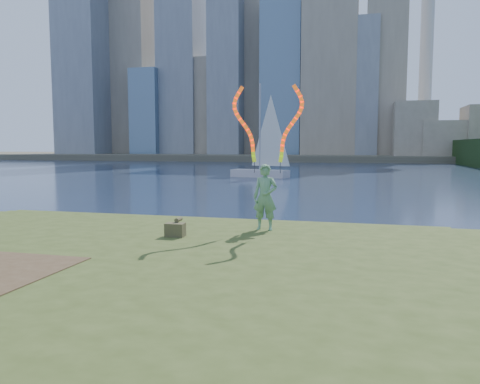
# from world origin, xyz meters

# --- Properties ---
(ground) EXTENTS (320.00, 320.00, 0.00)m
(ground) POSITION_xyz_m (0.00, 0.00, 0.00)
(ground) COLOR #18243C
(ground) RESTS_ON ground
(grassy_knoll) EXTENTS (20.00, 18.00, 0.80)m
(grassy_knoll) POSITION_xyz_m (0.00, -2.30, 0.34)
(grassy_knoll) COLOR #384819
(grassy_knoll) RESTS_ON ground
(far_shore) EXTENTS (320.00, 40.00, 1.20)m
(far_shore) POSITION_xyz_m (0.00, 95.00, 0.60)
(far_shore) COLOR #514C3B
(far_shore) RESTS_ON ground
(woman_with_ribbons) EXTENTS (2.10, 0.43, 4.13)m
(woman_with_ribbons) POSITION_xyz_m (2.13, 2.31, 2.19)
(woman_with_ribbons) COLOR #136621
(woman_with_ribbons) RESTS_ON grassy_knoll
(canvas_bag) EXTENTS (0.48, 0.54, 0.44)m
(canvas_bag) POSITION_xyz_m (0.15, 0.86, 0.98)
(canvas_bag) COLOR #434427
(canvas_bag) RESTS_ON grassy_knoll
(sailboat) EXTENTS (5.98, 3.14, 9.01)m
(sailboat) POSITION_xyz_m (-4.55, 34.34, 1.55)
(sailboat) COLOR beige
(sailboat) RESTS_ON ground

